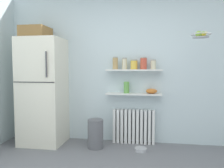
{
  "coord_description": "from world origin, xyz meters",
  "views": [
    {
      "loc": [
        0.27,
        -1.86,
        1.31
      ],
      "look_at": [
        -0.28,
        1.6,
        1.05
      ],
      "focal_mm": 35.44,
      "sensor_mm": 36.0,
      "label": 1
    }
  ],
  "objects_px": {
    "storage_jar_2": "(134,65)",
    "pet_food_bowl": "(141,149)",
    "refrigerator": "(43,89)",
    "hanging_fruit_basket": "(201,35)",
    "storage_jar_1": "(125,64)",
    "storage_jar_3": "(144,63)",
    "radiator": "(134,126)",
    "vase": "(127,87)",
    "trash_bin": "(96,134)",
    "shelf_bowl": "(151,91)",
    "storage_jar_0": "(115,63)",
    "storage_jar_4": "(153,65)"
  },
  "relations": [
    {
      "from": "storage_jar_0",
      "to": "storage_jar_1",
      "type": "height_order",
      "value": "storage_jar_0"
    },
    {
      "from": "refrigerator",
      "to": "vase",
      "type": "relative_size",
      "value": 10.26
    },
    {
      "from": "radiator",
      "to": "storage_jar_4",
      "type": "relative_size",
      "value": 4.37
    },
    {
      "from": "shelf_bowl",
      "to": "radiator",
      "type": "bearing_deg",
      "value": 174.21
    },
    {
      "from": "trash_bin",
      "to": "pet_food_bowl",
      "type": "bearing_deg",
      "value": -2.37
    },
    {
      "from": "radiator",
      "to": "storage_jar_1",
      "type": "xyz_separation_m",
      "value": [
        -0.16,
        -0.03,
        1.09
      ]
    },
    {
      "from": "storage_jar_4",
      "to": "hanging_fruit_basket",
      "type": "distance_m",
      "value": 0.89
    },
    {
      "from": "refrigerator",
      "to": "storage_jar_2",
      "type": "relative_size",
      "value": 12.16
    },
    {
      "from": "storage_jar_3",
      "to": "vase",
      "type": "height_order",
      "value": "storage_jar_3"
    },
    {
      "from": "storage_jar_2",
      "to": "trash_bin",
      "type": "xyz_separation_m",
      "value": [
        -0.6,
        -0.3,
        -1.13
      ]
    },
    {
      "from": "storage_jar_0",
      "to": "storage_jar_2",
      "type": "bearing_deg",
      "value": 0.0
    },
    {
      "from": "vase",
      "to": "pet_food_bowl",
      "type": "xyz_separation_m",
      "value": [
        0.26,
        -0.33,
        -0.95
      ]
    },
    {
      "from": "storage_jar_0",
      "to": "storage_jar_2",
      "type": "xyz_separation_m",
      "value": [
        0.32,
        0.0,
        -0.02
      ]
    },
    {
      "from": "pet_food_bowl",
      "to": "refrigerator",
      "type": "bearing_deg",
      "value": 175.53
    },
    {
      "from": "storage_jar_0",
      "to": "storage_jar_3",
      "type": "xyz_separation_m",
      "value": [
        0.48,
        0.0,
        -0.0
      ]
    },
    {
      "from": "storage_jar_0",
      "to": "vase",
      "type": "bearing_deg",
      "value": 0.0
    },
    {
      "from": "trash_bin",
      "to": "pet_food_bowl",
      "type": "xyz_separation_m",
      "value": [
        0.73,
        -0.03,
        -0.21
      ]
    },
    {
      "from": "storage_jar_1",
      "to": "vase",
      "type": "height_order",
      "value": "storage_jar_1"
    },
    {
      "from": "storage_jar_4",
      "to": "radiator",
      "type": "bearing_deg",
      "value": 174.64
    },
    {
      "from": "storage_jar_2",
      "to": "trash_bin",
      "type": "height_order",
      "value": "storage_jar_2"
    },
    {
      "from": "refrigerator",
      "to": "shelf_bowl",
      "type": "height_order",
      "value": "refrigerator"
    },
    {
      "from": "storage_jar_2",
      "to": "hanging_fruit_basket",
      "type": "distance_m",
      "value": 1.14
    },
    {
      "from": "refrigerator",
      "to": "storage_jar_0",
      "type": "bearing_deg",
      "value": 9.26
    },
    {
      "from": "storage_jar_0",
      "to": "pet_food_bowl",
      "type": "bearing_deg",
      "value": -36.27
    },
    {
      "from": "refrigerator",
      "to": "hanging_fruit_basket",
      "type": "distance_m",
      "value": 2.65
    },
    {
      "from": "radiator",
      "to": "vase",
      "type": "distance_m",
      "value": 0.69
    },
    {
      "from": "storage_jar_2",
      "to": "radiator",
      "type": "bearing_deg",
      "value": 90.0
    },
    {
      "from": "storage_jar_4",
      "to": "hanging_fruit_basket",
      "type": "xyz_separation_m",
      "value": [
        0.63,
        -0.48,
        0.4
      ]
    },
    {
      "from": "trash_bin",
      "to": "shelf_bowl",
      "type": "bearing_deg",
      "value": 18.61
    },
    {
      "from": "storage_jar_2",
      "to": "pet_food_bowl",
      "type": "bearing_deg",
      "value": -68.16
    },
    {
      "from": "storage_jar_2",
      "to": "shelf_bowl",
      "type": "height_order",
      "value": "storage_jar_2"
    },
    {
      "from": "refrigerator",
      "to": "storage_jar_3",
      "type": "bearing_deg",
      "value": 6.69
    },
    {
      "from": "vase",
      "to": "hanging_fruit_basket",
      "type": "distance_m",
      "value": 1.42
    },
    {
      "from": "storage_jar_3",
      "to": "pet_food_bowl",
      "type": "height_order",
      "value": "storage_jar_3"
    },
    {
      "from": "trash_bin",
      "to": "storage_jar_1",
      "type": "bearing_deg",
      "value": 34.41
    },
    {
      "from": "storage_jar_4",
      "to": "shelf_bowl",
      "type": "relative_size",
      "value": 0.88
    },
    {
      "from": "refrigerator",
      "to": "pet_food_bowl",
      "type": "relative_size",
      "value": 10.45
    },
    {
      "from": "refrigerator",
      "to": "vase",
      "type": "height_order",
      "value": "refrigerator"
    },
    {
      "from": "radiator",
      "to": "refrigerator",
      "type": "bearing_deg",
      "value": -171.54
    },
    {
      "from": "pet_food_bowl",
      "to": "storage_jar_2",
      "type": "bearing_deg",
      "value": 111.84
    },
    {
      "from": "storage_jar_0",
      "to": "shelf_bowl",
      "type": "distance_m",
      "value": 0.77
    },
    {
      "from": "storage_jar_3",
      "to": "trash_bin",
      "type": "distance_m",
      "value": 1.41
    },
    {
      "from": "radiator",
      "to": "vase",
      "type": "bearing_deg",
      "value": -166.46
    },
    {
      "from": "storage_jar_1",
      "to": "pet_food_bowl",
      "type": "distance_m",
      "value": 1.42
    },
    {
      "from": "storage_jar_3",
      "to": "hanging_fruit_basket",
      "type": "distance_m",
      "value": 1.01
    },
    {
      "from": "refrigerator",
      "to": "hanging_fruit_basket",
      "type": "relative_size",
      "value": 7.26
    },
    {
      "from": "radiator",
      "to": "vase",
      "type": "height_order",
      "value": "vase"
    },
    {
      "from": "radiator",
      "to": "shelf_bowl",
      "type": "height_order",
      "value": "shelf_bowl"
    },
    {
      "from": "refrigerator",
      "to": "hanging_fruit_basket",
      "type": "xyz_separation_m",
      "value": [
        2.5,
        -0.28,
        0.82
      ]
    },
    {
      "from": "storage_jar_4",
      "to": "vase",
      "type": "height_order",
      "value": "storage_jar_4"
    }
  ]
}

